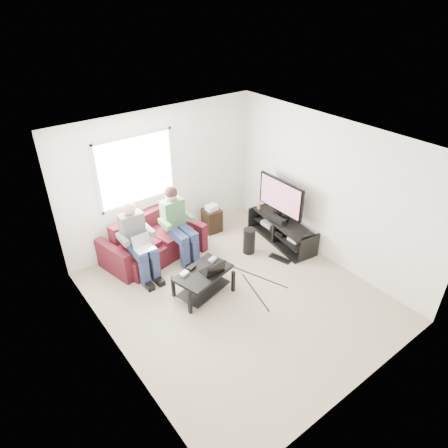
# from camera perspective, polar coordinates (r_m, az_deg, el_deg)

# --- Properties ---
(floor) EXTENTS (4.50, 4.50, 0.00)m
(floor) POSITION_cam_1_polar(r_m,az_deg,el_deg) (6.65, 1.92, -10.29)
(floor) COLOR tan
(floor) RESTS_ON ground
(ceiling) EXTENTS (4.50, 4.50, 0.00)m
(ceiling) POSITION_cam_1_polar(r_m,az_deg,el_deg) (5.29, 2.42, 11.25)
(ceiling) COLOR white
(ceiling) RESTS_ON wall_back
(wall_back) EXTENTS (4.50, 0.00, 4.50)m
(wall_back) POSITION_cam_1_polar(r_m,az_deg,el_deg) (7.52, -8.85, 6.52)
(wall_back) COLOR white
(wall_back) RESTS_ON floor
(wall_front) EXTENTS (4.50, 0.00, 4.50)m
(wall_front) POSITION_cam_1_polar(r_m,az_deg,el_deg) (4.72, 20.12, -12.33)
(wall_front) COLOR white
(wall_front) RESTS_ON floor
(wall_left) EXTENTS (0.00, 4.50, 4.50)m
(wall_left) POSITION_cam_1_polar(r_m,az_deg,el_deg) (5.06, -15.85, -8.09)
(wall_left) COLOR white
(wall_left) RESTS_ON floor
(wall_right) EXTENTS (0.00, 4.50, 4.50)m
(wall_right) POSITION_cam_1_polar(r_m,az_deg,el_deg) (7.15, 14.68, 4.47)
(wall_right) COLOR white
(wall_right) RESTS_ON floor
(window) EXTENTS (1.48, 0.04, 1.28)m
(window) POSITION_cam_1_polar(r_m,az_deg,el_deg) (7.18, -12.45, 7.55)
(window) COLOR white
(window) RESTS_ON wall_back
(sofa) EXTENTS (1.87, 1.08, 0.80)m
(sofa) POSITION_cam_1_polar(r_m,az_deg,el_deg) (7.45, -10.21, -2.70)
(sofa) COLOR #4A1223
(sofa) RESTS_ON floor
(person_left) EXTENTS (0.40, 0.70, 1.33)m
(person_left) POSITION_cam_1_polar(r_m,az_deg,el_deg) (6.86, -12.30, -1.97)
(person_left) COLOR navy
(person_left) RESTS_ON sofa
(person_right) EXTENTS (0.40, 0.71, 1.37)m
(person_right) POSITION_cam_1_polar(r_m,az_deg,el_deg) (7.15, -6.74, 0.62)
(person_right) COLOR navy
(person_right) RESTS_ON sofa
(laptop_silver) EXTENTS (0.33, 0.23, 0.24)m
(laptop_silver) POSITION_cam_1_polar(r_m,az_deg,el_deg) (6.70, -11.35, -3.07)
(laptop_silver) COLOR silver
(laptop_silver) RESTS_ON person_left
(coffee_table) EXTENTS (1.02, 0.76, 0.45)m
(coffee_table) POSITION_cam_1_polar(r_m,az_deg,el_deg) (6.49, -2.99, -7.63)
(coffee_table) COLOR black
(coffee_table) RESTS_ON floor
(laptop_black) EXTENTS (0.39, 0.32, 0.24)m
(laptop_black) POSITION_cam_1_polar(r_m,az_deg,el_deg) (6.35, -1.74, -5.91)
(laptop_black) COLOR black
(laptop_black) RESTS_ON coffee_table
(controller_a) EXTENTS (0.16, 0.12, 0.04)m
(controller_a) POSITION_cam_1_polar(r_m,az_deg,el_deg) (6.37, -5.72, -7.06)
(controller_a) COLOR silver
(controller_a) RESTS_ON coffee_table
(controller_b) EXTENTS (0.16, 0.13, 0.04)m
(controller_b) POSITION_cam_1_polar(r_m,az_deg,el_deg) (6.48, -4.66, -6.20)
(controller_b) COLOR black
(controller_b) RESTS_ON coffee_table
(controller_c) EXTENTS (0.16, 0.13, 0.04)m
(controller_c) POSITION_cam_1_polar(r_m,az_deg,el_deg) (6.64, -1.63, -5.06)
(controller_c) COLOR gray
(controller_c) RESTS_ON coffee_table
(tv_stand) EXTENTS (0.64, 1.53, 0.49)m
(tv_stand) POSITION_cam_1_polar(r_m,az_deg,el_deg) (7.88, 8.23, -1.17)
(tv_stand) COLOR black
(tv_stand) RESTS_ON floor
(tv) EXTENTS (0.12, 1.10, 0.81)m
(tv) POSITION_cam_1_polar(r_m,az_deg,el_deg) (7.57, 8.10, 3.80)
(tv) COLOR black
(tv) RESTS_ON tv_stand
(soundbar) EXTENTS (0.12, 0.50, 0.10)m
(soundbar) POSITION_cam_1_polar(r_m,az_deg,el_deg) (7.70, 7.25, 0.86)
(soundbar) COLOR black
(soundbar) RESTS_ON tv_stand
(drink_cup) EXTENTS (0.08, 0.08, 0.12)m
(drink_cup) POSITION_cam_1_polar(r_m,az_deg,el_deg) (8.06, 5.01, 2.60)
(drink_cup) COLOR #9E6F44
(drink_cup) RESTS_ON tv_stand
(console_white) EXTENTS (0.30, 0.22, 0.06)m
(console_white) POSITION_cam_1_polar(r_m,az_deg,el_deg) (7.62, 10.37, -2.00)
(console_white) COLOR silver
(console_white) RESTS_ON tv_stand
(console_grey) EXTENTS (0.34, 0.26, 0.08)m
(console_grey) POSITION_cam_1_polar(r_m,az_deg,el_deg) (8.01, 6.77, 0.23)
(console_grey) COLOR gray
(console_grey) RESTS_ON tv_stand
(console_black) EXTENTS (0.38, 0.30, 0.07)m
(console_black) POSITION_cam_1_polar(r_m,az_deg,el_deg) (7.81, 8.52, -0.86)
(console_black) COLOR black
(console_black) RESTS_ON tv_stand
(subwoofer) EXTENTS (0.22, 0.22, 0.51)m
(subwoofer) POSITION_cam_1_polar(r_m,az_deg,el_deg) (7.49, 3.61, -2.43)
(subwoofer) COLOR black
(subwoofer) RESTS_ON floor
(keyboard_floor) EXTENTS (0.25, 0.44, 0.02)m
(keyboard_floor) POSITION_cam_1_polar(r_m,az_deg,el_deg) (7.50, 8.00, -4.92)
(keyboard_floor) COLOR black
(keyboard_floor) RESTS_ON floor
(end_table) EXTENTS (0.33, 0.33, 0.59)m
(end_table) POSITION_cam_1_polar(r_m,az_deg,el_deg) (8.13, -1.73, 0.68)
(end_table) COLOR black
(end_table) RESTS_ON floor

